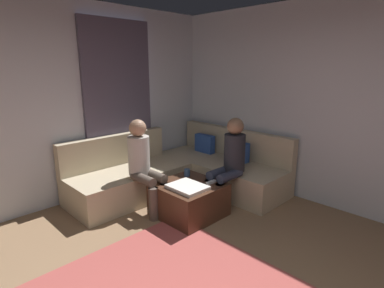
{
  "coord_description": "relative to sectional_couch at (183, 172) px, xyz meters",
  "views": [
    {
      "loc": [
        1.15,
        -1.13,
        1.85
      ],
      "look_at": [
        -1.63,
        1.63,
        0.85
      ],
      "focal_mm": 28.61,
      "sensor_mm": 36.0,
      "label": 1
    }
  ],
  "objects": [
    {
      "name": "wall_back",
      "position": [
        2.08,
        1.06,
        1.07
      ],
      "size": [
        6.0,
        0.12,
        2.7
      ],
      "primitive_type": "cube",
      "color": "silver",
      "rests_on": "ground_plane"
    },
    {
      "name": "wall_left",
      "position": [
        -0.86,
        -1.88,
        1.07
      ],
      "size": [
        0.12,
        6.0,
        2.7
      ],
      "primitive_type": "cube",
      "color": "silver",
      "rests_on": "ground_plane"
    },
    {
      "name": "curtain_panel",
      "position": [
        -0.76,
        -0.58,
        0.97
      ],
      "size": [
        0.06,
        1.1,
        2.5
      ],
      "primitive_type": "cube",
      "color": "#595166",
      "rests_on": "ground_plane"
    },
    {
      "name": "sectional_couch",
      "position": [
        0.0,
        0.0,
        0.0
      ],
      "size": [
        2.1,
        2.55,
        0.87
      ],
      "color": "#C6B593",
      "rests_on": "ground_plane"
    },
    {
      "name": "ottoman",
      "position": [
        0.66,
        -0.51,
        -0.07
      ],
      "size": [
        0.76,
        0.76,
        0.42
      ],
      "primitive_type": "cube",
      "color": "#4C2D1E",
      "rests_on": "ground_plane"
    },
    {
      "name": "folded_blanket",
      "position": [
        0.76,
        -0.63,
        0.16
      ],
      "size": [
        0.44,
        0.36,
        0.04
      ],
      "primitive_type": "cube",
      "color": "white",
      "rests_on": "ottoman"
    },
    {
      "name": "coffee_mug",
      "position": [
        0.44,
        -0.33,
        0.19
      ],
      "size": [
        0.08,
        0.08,
        0.1
      ],
      "primitive_type": "cylinder",
      "color": "#334C72",
      "rests_on": "ottoman"
    },
    {
      "name": "game_remote",
      "position": [
        0.84,
        -0.29,
        0.15
      ],
      "size": [
        0.05,
        0.15,
        0.02
      ],
      "primitive_type": "cube",
      "color": "white",
      "rests_on": "ottoman"
    },
    {
      "name": "person_on_couch_back",
      "position": [
        0.85,
        0.06,
        0.38
      ],
      "size": [
        0.3,
        0.6,
        1.2
      ],
      "rotation": [
        0.0,
        0.0,
        3.14
      ],
      "color": "#2D3347",
      "rests_on": "ground_plane"
    },
    {
      "name": "person_on_couch_side",
      "position": [
        0.15,
        -0.82,
        0.38
      ],
      "size": [
        0.6,
        0.3,
        1.2
      ],
      "rotation": [
        0.0,
        0.0,
        -1.57
      ],
      "color": "brown",
      "rests_on": "ground_plane"
    }
  ]
}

